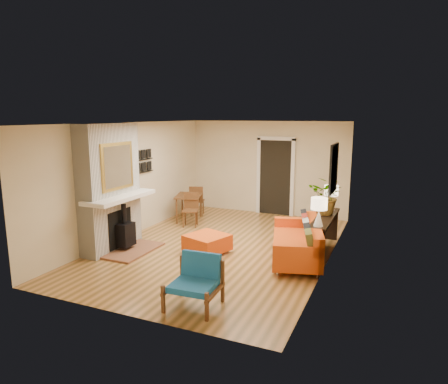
{
  "coord_description": "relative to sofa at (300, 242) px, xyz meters",
  "views": [
    {
      "loc": [
        3.33,
        -7.43,
        2.76
      ],
      "look_at": [
        0.0,
        0.2,
        1.15
      ],
      "focal_mm": 32.0,
      "sensor_mm": 36.0,
      "label": 1
    }
  ],
  "objects": [
    {
      "name": "room_shell",
      "position": [
        -1.12,
        2.7,
        0.89
      ],
      "size": [
        6.5,
        6.5,
        6.5
      ],
      "color": "#BD8349",
      "rests_on": "ground"
    },
    {
      "name": "fireplace",
      "position": [
        -3.73,
        -0.94,
        0.89
      ],
      "size": [
        1.09,
        1.68,
        2.6
      ],
      "color": "white",
      "rests_on": "ground"
    },
    {
      "name": "sofa",
      "position": [
        0.0,
        0.0,
        0.0
      ],
      "size": [
        1.38,
        2.18,
        0.8
      ],
      "color": "silver",
      "rests_on": "ground"
    },
    {
      "name": "ottoman",
      "position": [
        -1.81,
        -0.41,
        -0.13
      ],
      "size": [
        0.94,
        0.94,
        0.38
      ],
      "color": "silver",
      "rests_on": "ground"
    },
    {
      "name": "blue_chair",
      "position": [
        -0.97,
        -2.48,
        0.05
      ],
      "size": [
        0.75,
        0.74,
        0.75
      ],
      "color": "brown",
      "rests_on": "ground"
    },
    {
      "name": "dining_table",
      "position": [
        -3.31,
        1.74,
        0.2
      ],
      "size": [
        1.0,
        1.59,
        0.84
      ],
      "color": "brown",
      "rests_on": "ground"
    },
    {
      "name": "console_table",
      "position": [
        0.34,
        0.66,
        0.23
      ],
      "size": [
        0.34,
        1.85,
        0.72
      ],
      "color": "black",
      "rests_on": "ground"
    },
    {
      "name": "lamp_near",
      "position": [
        0.34,
        -0.09,
        0.71
      ],
      "size": [
        0.3,
        0.3,
        0.54
      ],
      "color": "white",
      "rests_on": "console_table"
    },
    {
      "name": "lamp_far",
      "position": [
        0.34,
        1.34,
        0.71
      ],
      "size": [
        0.3,
        0.3,
        0.54
      ],
      "color": "white",
      "rests_on": "console_table"
    },
    {
      "name": "houseplant",
      "position": [
        0.33,
        0.87,
        0.77
      ],
      "size": [
        0.86,
        0.79,
        0.79
      ],
      "primitive_type": "imported",
      "rotation": [
        0.0,
        0.0,
        -0.28
      ],
      "color": "#1E5919",
      "rests_on": "console_table"
    }
  ]
}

